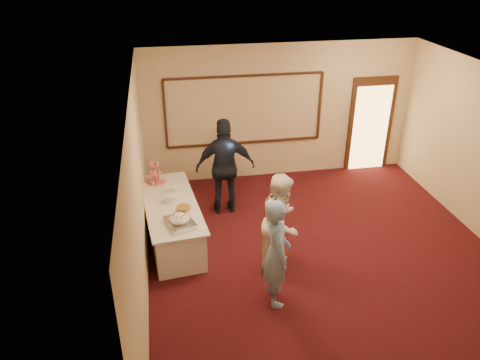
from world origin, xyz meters
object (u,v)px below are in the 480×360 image
pavlova_tray (180,220)px  plate_stack_a (171,199)px  buffet_table (172,221)px  guest (225,167)px  man (276,253)px  woman (281,223)px  cupcake_stand (155,174)px  plate_stack_b (175,190)px  tart (184,208)px

pavlova_tray → plate_stack_a: pavlova_tray is taller
buffet_table → guest: bearing=37.7°
buffet_table → man: 2.41m
plate_stack_a → guest: (1.09, 0.85, 0.12)m
plate_stack_a → woman: (1.71, -1.09, 0.00)m
man → buffet_table: bearing=37.7°
cupcake_stand → guest: (1.34, 0.02, 0.03)m
plate_stack_b → pavlova_tray: bearing=-89.1°
buffet_table → pavlova_tray: pavlova_tray is taller
pavlova_tray → guest: size_ratio=0.31×
buffet_table → cupcake_stand: cupcake_stand is taller
plate_stack_b → tart: plate_stack_b is taller
pavlova_tray → tart: 0.48m
plate_stack_a → plate_stack_b: (0.09, 0.31, 0.00)m
buffet_table → plate_stack_a: plate_stack_a is taller
plate_stack_a → guest: size_ratio=0.10×
plate_stack_b → man: (1.33, -2.19, 0.01)m
woman → guest: 2.04m
man → woman: (0.28, 0.78, -0.01)m
cupcake_stand → man: (1.67, -2.71, -0.08)m
pavlova_tray → plate_stack_a: bearing=98.5°
tart → guest: guest is taller
plate_stack_a → woman: woman is taller
cupcake_stand → man: bearing=-58.3°
man → pavlova_tray: bearing=49.4°
plate_stack_a → tart: size_ratio=0.69×
man → guest: (-0.33, 2.73, 0.11)m
pavlova_tray → plate_stack_b: bearing=90.9°
plate_stack_a → guest: 1.39m
pavlova_tray → cupcake_stand: (-0.36, 1.57, 0.09)m
plate_stack_b → woman: bearing=-41.1°
cupcake_stand → man: man is taller
buffet_table → cupcake_stand: size_ratio=4.92×
pavlova_tray → man: man is taller
cupcake_stand → woman: (1.95, -1.92, -0.09)m
plate_stack_b → guest: bearing=28.2°
tart → man: bearing=-52.7°
pavlova_tray → woman: (1.60, -0.36, -0.00)m
buffet_table → plate_stack_a: (0.01, 0.00, 0.46)m
pavlova_tray → guest: (0.98, 1.59, 0.12)m
cupcake_stand → plate_stack_a: bearing=-73.6°
tart → pavlova_tray: bearing=-101.0°
buffet_table → man: size_ratio=1.40×
cupcake_stand → guest: size_ratio=0.25×
tart → woman: 1.72m
buffet_table → tart: 0.53m
plate_stack_b → woman: woman is taller
cupcake_stand → tart: cupcake_stand is taller
man → woman: man is taller
guest → buffet_table: bearing=39.8°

